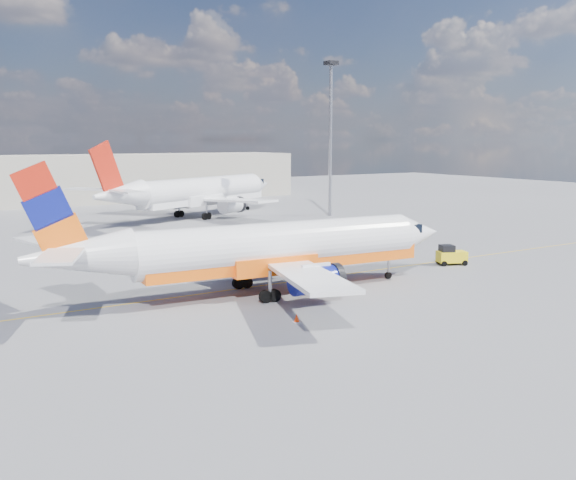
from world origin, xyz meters
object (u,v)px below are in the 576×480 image
second_jet (197,192)px  traffic_cone (297,318)px  main_jet (267,249)px  gse_tug (451,255)px

second_jet → traffic_cone: second_jet is taller
main_jet → gse_tug: bearing=6.4°
main_jet → traffic_cone: (-2.08, -7.05, -2.90)m
second_jet → traffic_cone: 52.77m
gse_tug → main_jet: bearing=-154.9°
traffic_cone → gse_tug: bearing=20.7°
main_jet → second_jet: (13.82, 43.16, 0.35)m
main_jet → gse_tug: main_jet is taller
second_jet → traffic_cone: (-15.90, -50.21, -3.25)m
second_jet → traffic_cone: bearing=-132.4°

